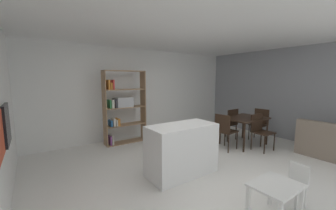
% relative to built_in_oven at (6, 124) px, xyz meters
% --- Properties ---
extents(ground_plane, '(9.81, 9.81, 0.00)m').
position_rel_built_in_oven_xyz_m(ground_plane, '(2.84, -0.96, -1.10)').
color(ground_plane, silver).
extents(ceiling_slab, '(7.13, 5.80, 0.06)m').
position_rel_built_in_oven_xyz_m(ceiling_slab, '(2.84, -0.96, 1.54)').
color(ceiling_slab, white).
rests_on(ceiling_slab, ground_plane).
extents(back_partition, '(7.13, 0.06, 2.61)m').
position_rel_built_in_oven_xyz_m(back_partition, '(2.84, 1.91, 0.21)').
color(back_partition, white).
rests_on(back_partition, ground_plane).
extents(right_partition_gray, '(0.06, 5.80, 2.61)m').
position_rel_built_in_oven_xyz_m(right_partition_gray, '(6.38, -0.96, 0.21)').
color(right_partition_gray, gray).
rests_on(right_partition_gray, ground_plane).
extents(built_in_oven, '(0.06, 0.59, 0.58)m').
position_rel_built_in_oven_xyz_m(built_in_oven, '(0.00, 0.00, 0.00)').
color(built_in_oven, black).
rests_on(built_in_oven, ground_plane).
extents(kitchen_island, '(1.26, 0.62, 0.92)m').
position_rel_built_in_oven_xyz_m(kitchen_island, '(2.52, -0.84, -0.64)').
color(kitchen_island, white).
rests_on(kitchen_island, ground_plane).
extents(open_bookshelf, '(1.12, 0.32, 1.96)m').
position_rel_built_in_oven_xyz_m(open_bookshelf, '(2.30, 1.49, -0.10)').
color(open_bookshelf, '#997551').
rests_on(open_bookshelf, ground_plane).
extents(child_table, '(0.60, 0.47, 0.46)m').
position_rel_built_in_oven_xyz_m(child_table, '(2.70, -2.45, -0.71)').
color(child_table, white).
rests_on(child_table, ground_plane).
extents(child_chair_right, '(0.28, 0.28, 0.58)m').
position_rel_built_in_oven_xyz_m(child_chair_right, '(3.23, -2.45, -0.77)').
color(child_chair_right, silver).
rests_on(child_chair_right, ground_plane).
extents(dining_table, '(1.11, 0.85, 0.73)m').
position_rel_built_in_oven_xyz_m(dining_table, '(4.91, -0.45, -0.44)').
color(dining_table, black).
rests_on(dining_table, ground_plane).
extents(dining_chair_island_side, '(0.50, 0.46, 0.90)m').
position_rel_built_in_oven_xyz_m(dining_chair_island_side, '(4.14, -0.46, -0.57)').
color(dining_chair_island_side, black).
rests_on(dining_chair_island_side, ground_plane).
extents(dining_chair_far, '(0.46, 0.42, 0.90)m').
position_rel_built_in_oven_xyz_m(dining_chair_far, '(4.91, 0.00, -0.56)').
color(dining_chair_far, black).
rests_on(dining_chair_far, ground_plane).
extents(dining_chair_window_side, '(0.45, 0.45, 0.88)m').
position_rel_built_in_oven_xyz_m(dining_chair_window_side, '(5.68, -0.44, -0.57)').
color(dining_chair_window_side, black).
rests_on(dining_chair_window_side, ground_plane).
extents(dining_chair_near, '(0.47, 0.43, 0.87)m').
position_rel_built_in_oven_xyz_m(dining_chair_near, '(4.92, -0.90, -0.57)').
color(dining_chair_near, black).
rests_on(dining_chair_near, ground_plane).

